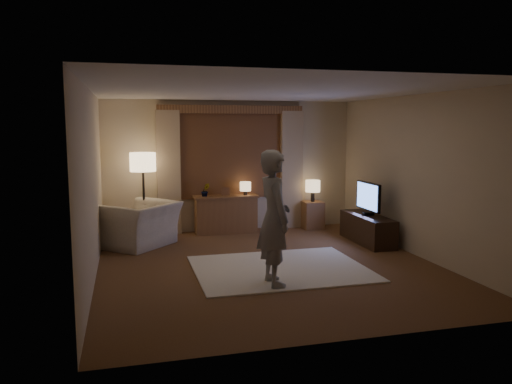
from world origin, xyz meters
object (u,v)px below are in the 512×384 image
object	(u,v)px
sideboard	(226,215)
armchair	(140,225)
person	(274,218)
tv_stand	(367,229)
side_table	(312,215)

from	to	relation	value
sideboard	armchair	size ratio (longest dim) A/B	1.01
person	tv_stand	bearing A→B (deg)	-53.77
sideboard	person	bearing A→B (deg)	-90.53
sideboard	tv_stand	distance (m)	2.75
armchair	person	distance (m)	3.18
tv_stand	person	xyz separation A→B (m)	(-2.34, -1.92, 0.66)
side_table	sideboard	bearing A→B (deg)	178.41
sideboard	armchair	world-z (taller)	armchair
sideboard	person	xyz separation A→B (m)	(-0.03, -3.41, 0.56)
sideboard	tv_stand	bearing A→B (deg)	-32.83
side_table	tv_stand	distance (m)	1.53
tv_stand	person	world-z (taller)	person
sideboard	tv_stand	xyz separation A→B (m)	(2.31, -1.49, -0.10)
armchair	side_table	world-z (taller)	armchair
armchair	side_table	size ratio (longest dim) A/B	2.12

